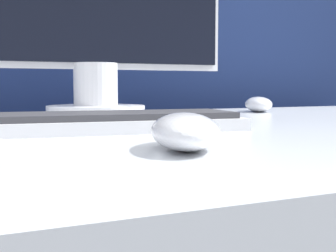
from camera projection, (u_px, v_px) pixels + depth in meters
name	position (u px, v px, depth m)	size (l,w,h in m)	color
partition_panel	(20.00, 181.00, 1.12)	(5.00, 0.03, 1.17)	navy
computer_mouse_near	(185.00, 131.00, 0.43)	(0.10, 0.14, 0.03)	white
keyboard	(80.00, 123.00, 0.59)	(0.43, 0.16, 0.02)	silver
computer_mouse_far	(259.00, 104.00, 1.04)	(0.10, 0.13, 0.03)	white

